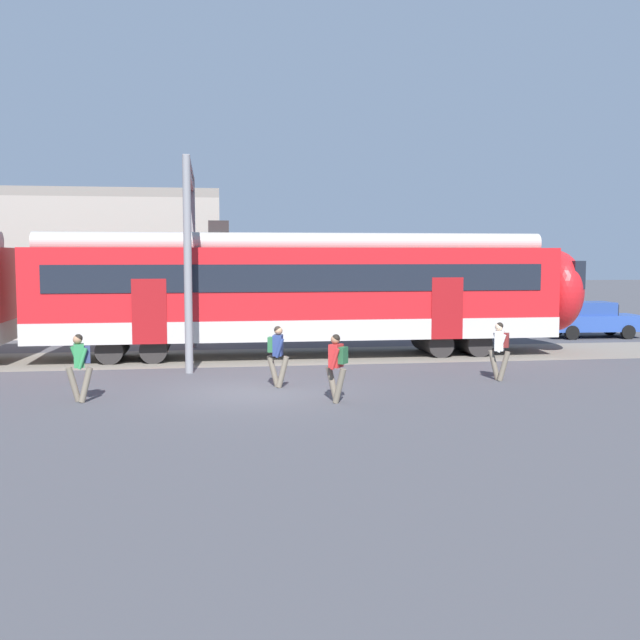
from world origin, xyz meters
name	(u,v)px	position (x,y,z in m)	size (l,w,h in m)	color
ground_plane	(255,392)	(0.00, 0.00, 0.00)	(160.00, 160.00, 0.00)	#424247
pedestrian_green	(80,362)	(-4.25, -0.68, 0.99)	(0.68, 0.54, 1.67)	#6B6051
pedestrian_navy	(277,351)	(0.64, 0.67, 0.99)	(0.61, 0.61, 1.67)	#6B6051
pedestrian_red	(337,362)	(1.89, -1.62, 0.99)	(0.54, 0.67, 1.67)	#6B6051
pedestrian_white	(500,346)	(7.00, 0.82, 0.99)	(0.57, 0.66, 1.67)	#6B6051
parked_car_blue	(591,319)	(15.17, 10.89, 0.78)	(4.07, 1.89, 1.54)	#284799
catenary_gantry	(190,233)	(-1.77, 6.70, 4.31)	(0.24, 6.64, 6.53)	gray
background_building	(41,263)	(-8.61, 15.83, 3.21)	(15.83, 5.00, 9.20)	gray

